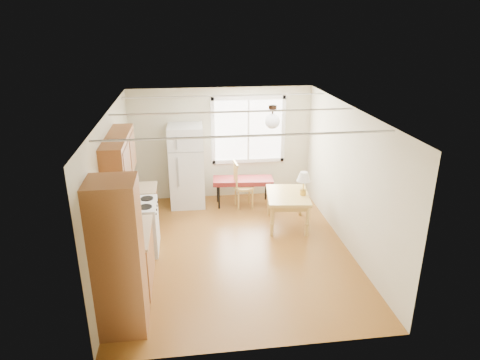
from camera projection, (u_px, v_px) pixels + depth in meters
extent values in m
cube|color=brown|center=(235.00, 249.00, 7.67)|extent=(4.60, 5.60, 0.12)
cube|color=white|center=(235.00, 111.00, 6.78)|extent=(4.60, 5.60, 0.12)
cube|color=beige|center=(222.00, 144.00, 9.54)|extent=(4.60, 0.10, 2.50)
cube|color=beige|center=(261.00, 263.00, 4.91)|extent=(4.60, 0.10, 2.50)
cube|color=beige|center=(114.00, 190.00, 6.98)|extent=(0.10, 5.60, 2.50)
cube|color=beige|center=(348.00, 179.00, 7.47)|extent=(0.10, 5.60, 2.50)
cube|color=brown|center=(118.00, 258.00, 5.37)|extent=(0.60, 0.60, 2.10)
cube|color=brown|center=(131.00, 259.00, 6.52)|extent=(0.60, 1.10, 0.86)
cube|color=tan|center=(129.00, 233.00, 6.36)|extent=(0.62, 1.14, 0.04)
cube|color=silver|center=(139.00, 227.00, 7.49)|extent=(0.65, 0.76, 0.90)
cube|color=brown|center=(141.00, 210.00, 8.19)|extent=(0.60, 0.60, 0.86)
cube|color=brown|center=(119.00, 157.00, 6.65)|extent=(0.33, 1.60, 0.70)
cube|color=white|center=(248.00, 130.00, 9.50)|extent=(1.50, 0.02, 1.35)
cylinder|color=#301F15|center=(273.00, 107.00, 7.25)|extent=(0.14, 0.14, 0.06)
cylinder|color=#301F15|center=(272.00, 113.00, 7.29)|extent=(0.03, 0.03, 0.16)
sphere|color=white|center=(272.00, 121.00, 7.34)|extent=(0.26, 0.26, 0.26)
cube|color=silver|center=(187.00, 166.00, 9.22)|extent=(0.75, 0.75, 1.78)
cube|color=gray|center=(186.00, 152.00, 8.73)|extent=(0.73, 0.02, 0.02)
cube|color=gray|center=(178.00, 164.00, 8.78)|extent=(0.03, 0.03, 1.07)
cube|color=maroon|center=(243.00, 181.00, 9.34)|extent=(1.34, 0.59, 0.10)
cylinder|color=black|center=(219.00, 198.00, 9.21)|extent=(0.04, 0.04, 0.50)
cylinder|color=black|center=(269.00, 195.00, 9.34)|extent=(0.04, 0.04, 0.50)
cylinder|color=black|center=(218.00, 192.00, 9.55)|extent=(0.04, 0.04, 0.50)
cylinder|color=black|center=(266.00, 189.00, 9.68)|extent=(0.04, 0.04, 0.50)
cube|color=#B49045|center=(288.00, 195.00, 8.34)|extent=(0.93, 1.16, 0.06)
cube|color=#B49045|center=(288.00, 199.00, 8.37)|extent=(0.82, 1.05, 0.10)
cylinder|color=#B49045|center=(272.00, 221.00, 8.03)|extent=(0.07, 0.07, 0.61)
cylinder|color=#B49045|center=(307.00, 221.00, 8.03)|extent=(0.07, 0.07, 0.61)
cylinder|color=#B49045|center=(269.00, 202.00, 8.89)|extent=(0.07, 0.07, 0.61)
cylinder|color=#B49045|center=(301.00, 202.00, 8.89)|extent=(0.07, 0.07, 0.61)
cylinder|color=#B49045|center=(244.00, 187.00, 9.23)|extent=(0.45, 0.45, 0.05)
cylinder|color=#B49045|center=(239.00, 200.00, 9.14)|extent=(0.04, 0.04, 0.46)
cylinder|color=#B49045|center=(253.00, 199.00, 9.20)|extent=(0.04, 0.04, 0.46)
cylinder|color=#B49045|center=(236.00, 195.00, 9.42)|extent=(0.04, 0.04, 0.46)
cylinder|color=#B49045|center=(249.00, 194.00, 9.48)|extent=(0.04, 0.04, 0.46)
cylinder|color=#B8953B|center=(303.00, 192.00, 8.28)|extent=(0.13, 0.13, 0.11)
cylinder|color=#B8953B|center=(303.00, 185.00, 8.23)|extent=(0.02, 0.02, 0.18)
cone|color=white|center=(304.00, 177.00, 8.16)|extent=(0.27, 0.27, 0.18)
cube|color=black|center=(127.00, 230.00, 6.31)|extent=(0.23, 0.26, 0.08)
cube|color=black|center=(125.00, 222.00, 6.16)|extent=(0.20, 0.10, 0.29)
cylinder|color=black|center=(126.00, 223.00, 6.32)|extent=(0.14, 0.14, 0.12)
cylinder|color=red|center=(119.00, 231.00, 6.21)|extent=(0.11, 0.11, 0.16)
sphere|color=red|center=(119.00, 225.00, 6.17)|extent=(0.06, 0.06, 0.06)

